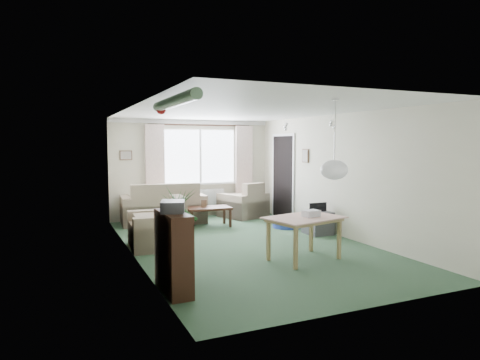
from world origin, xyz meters
name	(u,v)px	position (x,y,z in m)	size (l,w,h in m)	color
ground	(247,245)	(0.00, 0.00, 0.00)	(6.50, 6.50, 0.00)	#2D4B33
window	(200,156)	(0.20, 3.23, 1.50)	(1.80, 0.03, 1.30)	white
curtain_rod	(201,125)	(0.20, 3.15, 2.27)	(2.60, 0.03, 0.03)	black
curtain_left	(155,167)	(-0.95, 3.13, 1.27)	(0.45, 0.08, 2.00)	beige
curtain_right	(244,165)	(1.35, 3.13, 1.27)	(0.45, 0.08, 2.00)	beige
radiator	(201,201)	(0.20, 3.19, 0.40)	(1.20, 0.10, 0.55)	white
doorway	(283,177)	(1.99, 2.20, 1.00)	(0.03, 0.95, 2.00)	black
pendant_lamp	(334,170)	(0.20, -2.30, 1.48)	(0.36, 0.36, 0.36)	white
tinsel_garland	(174,101)	(-1.92, -2.30, 2.28)	(1.60, 1.60, 0.12)	#196626
bauble_cluster_a	(286,124)	(1.30, 0.90, 2.22)	(0.20, 0.20, 0.20)	silver
bauble_cluster_b	(332,122)	(1.60, -0.30, 2.22)	(0.20, 0.20, 0.20)	silver
wall_picture_back	(126,155)	(-1.60, 3.23, 1.55)	(0.28, 0.03, 0.22)	brown
wall_picture_right	(306,156)	(1.98, 1.20, 1.55)	(0.03, 0.24, 0.30)	brown
sofa	(163,203)	(-0.86, 2.75, 0.47)	(1.87, 0.99, 0.93)	tan
armchair_corner	(243,200)	(1.15, 2.73, 0.43)	(0.97, 0.92, 0.86)	beige
armchair_left	(158,222)	(-1.50, 0.49, 0.44)	(0.99, 0.94, 0.89)	beige
coffee_table	(209,217)	(-0.06, 1.89, 0.22)	(0.96, 0.53, 0.43)	black
photo_frame	(204,203)	(-0.14, 1.95, 0.51)	(0.12, 0.02, 0.16)	brown
bookshelf	(173,252)	(-1.84, -1.87, 0.49)	(0.27, 0.81, 0.99)	black
hifi_box	(173,207)	(-1.84, -1.86, 1.06)	(0.28, 0.35, 0.14)	#3F3F44
houseplant	(179,234)	(-1.63, -1.36, 0.60)	(0.52, 0.52, 1.21)	#1E592A
dining_table	(304,239)	(0.41, -1.26, 0.33)	(1.05, 0.70, 0.66)	tan
gift_box	(311,214)	(0.54, -1.26, 0.72)	(0.25, 0.18, 0.12)	white
tv_cube	(318,223)	(1.70, 0.27, 0.23)	(0.46, 0.51, 0.46)	#3A3A40
pet_bed	(287,225)	(1.47, 1.11, 0.06)	(0.62, 0.62, 0.12)	#223C9B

